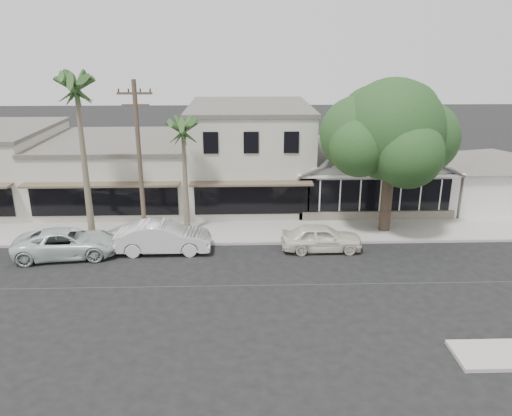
{
  "coord_description": "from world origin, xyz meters",
  "views": [
    {
      "loc": [
        -3.62,
        -20.88,
        10.79
      ],
      "look_at": [
        -2.79,
        6.0,
        1.81
      ],
      "focal_mm": 35.0,
      "sensor_mm": 36.0,
      "label": 1
    }
  ],
  "objects_px": {
    "car_0": "(321,237)",
    "car_1": "(164,237)",
    "utility_pole": "(140,161)",
    "shade_tree": "(390,132)",
    "car_2": "(67,243)"
  },
  "relations": [
    {
      "from": "car_0",
      "to": "car_2",
      "type": "distance_m",
      "value": 13.52
    },
    {
      "from": "car_2",
      "to": "car_0",
      "type": "bearing_deg",
      "value": -95.56
    },
    {
      "from": "utility_pole",
      "to": "car_1",
      "type": "height_order",
      "value": "utility_pole"
    },
    {
      "from": "car_2",
      "to": "shade_tree",
      "type": "xyz_separation_m",
      "value": [
        17.62,
        3.25,
        5.18
      ]
    },
    {
      "from": "car_0",
      "to": "car_2",
      "type": "bearing_deg",
      "value": 91.38
    },
    {
      "from": "car_1",
      "to": "shade_tree",
      "type": "bearing_deg",
      "value": -78.0
    },
    {
      "from": "car_0",
      "to": "car_1",
      "type": "xyz_separation_m",
      "value": [
        -8.51,
        0.06,
        0.09
      ]
    },
    {
      "from": "utility_pole",
      "to": "car_0",
      "type": "height_order",
      "value": "utility_pole"
    },
    {
      "from": "utility_pole",
      "to": "shade_tree",
      "type": "xyz_separation_m",
      "value": [
        13.81,
        1.77,
        1.13
      ]
    },
    {
      "from": "utility_pole",
      "to": "shade_tree",
      "type": "relative_size",
      "value": 1.0
    },
    {
      "from": "car_1",
      "to": "car_2",
      "type": "distance_m",
      "value": 5.02
    },
    {
      "from": "car_1",
      "to": "car_2",
      "type": "xyz_separation_m",
      "value": [
        -5.0,
        -0.42,
        -0.09
      ]
    },
    {
      "from": "car_0",
      "to": "car_2",
      "type": "relative_size",
      "value": 0.81
    },
    {
      "from": "utility_pole",
      "to": "car_1",
      "type": "relative_size",
      "value": 1.78
    },
    {
      "from": "utility_pole",
      "to": "car_1",
      "type": "xyz_separation_m",
      "value": [
        1.19,
        -1.07,
        -3.96
      ]
    }
  ]
}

